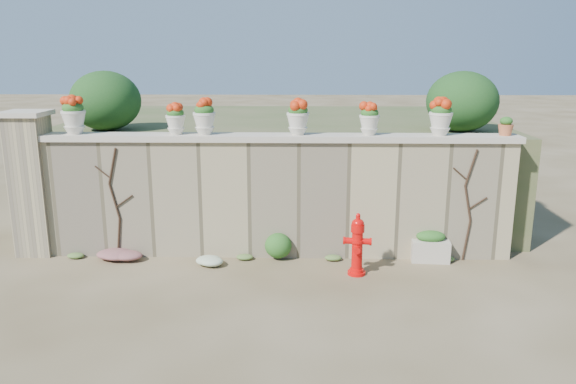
{
  "coord_description": "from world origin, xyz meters",
  "views": [
    {
      "loc": [
        0.45,
        -7.45,
        3.42
      ],
      "look_at": [
        0.24,
        1.4,
        1.22
      ],
      "focal_mm": 35.0,
      "sensor_mm": 36.0,
      "label": 1
    }
  ],
  "objects_px": {
    "planter_box": "(430,247)",
    "urn_pot_0": "(73,115)",
    "terracotta_pot": "(506,127)",
    "fire_hydrant": "(357,244)"
  },
  "relations": [
    {
      "from": "urn_pot_0",
      "to": "planter_box",
      "type": "bearing_deg",
      "value": -2.4
    },
    {
      "from": "planter_box",
      "to": "terracotta_pot",
      "type": "xyz_separation_m",
      "value": [
        1.17,
        0.25,
        1.99
      ]
    },
    {
      "from": "urn_pot_0",
      "to": "terracotta_pot",
      "type": "relative_size",
      "value": 2.12
    },
    {
      "from": "fire_hydrant",
      "to": "terracotta_pot",
      "type": "relative_size",
      "value": 3.38
    },
    {
      "from": "urn_pot_0",
      "to": "terracotta_pot",
      "type": "xyz_separation_m",
      "value": [
        7.14,
        0.0,
        -0.17
      ]
    },
    {
      "from": "fire_hydrant",
      "to": "planter_box",
      "type": "height_order",
      "value": "fire_hydrant"
    },
    {
      "from": "planter_box",
      "to": "urn_pot_0",
      "type": "distance_m",
      "value": 6.36
    },
    {
      "from": "fire_hydrant",
      "to": "terracotta_pot",
      "type": "bearing_deg",
      "value": 26.77
    },
    {
      "from": "urn_pot_0",
      "to": "terracotta_pot",
      "type": "height_order",
      "value": "urn_pot_0"
    },
    {
      "from": "terracotta_pot",
      "to": "urn_pot_0",
      "type": "bearing_deg",
      "value": -180.0
    }
  ]
}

